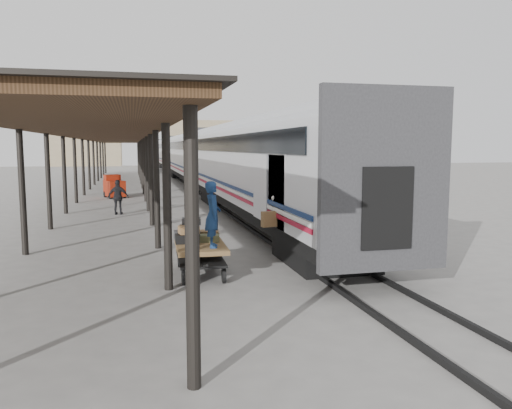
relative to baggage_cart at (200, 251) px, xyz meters
The scene contains 11 objects.
ground 1.12m from the baggage_cart, 60.83° to the left, with size 160.00×160.00×0.00m, color slate.
train 34.84m from the baggage_cart, 84.00° to the left, with size 3.45×76.01×4.01m.
canopy 25.19m from the baggage_cart, 96.80° to the left, with size 4.90×64.30×4.15m.
rails 34.99m from the baggage_cart, 84.02° to the left, with size 1.54×150.00×0.12m.
building_far 80.17m from the baggage_cart, 79.61° to the left, with size 18.00×10.00×8.00m, color tan.
building_left 83.38m from the baggage_cart, 96.59° to the left, with size 12.00×8.00×6.00m, color tan.
baggage_cart is the anchor object (origin of this frame).
suitcase_stack 0.57m from the baggage_cart, 109.09° to the left, with size 1.28×1.09×0.60m.
luggage_tug 21.69m from the baggage_cart, 97.64° to the left, with size 1.52×1.96×1.52m.
porter 1.25m from the baggage_cart, 68.96° to the right, with size 0.61×0.40×1.66m, color navy.
pedestrian 13.01m from the baggage_cart, 100.63° to the left, with size 1.02×0.43×1.75m, color black.
Camera 1 is at (-2.11, -13.68, 3.36)m, focal length 35.00 mm.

